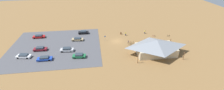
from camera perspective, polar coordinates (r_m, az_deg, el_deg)
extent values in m
plane|color=olive|center=(61.26, 1.81, 1.36)|extent=(160.00, 160.00, 0.00)
cube|color=#4C4C51|center=(61.33, -20.09, -0.49)|extent=(32.92, 29.33, 0.05)
cube|color=#C6B28E|center=(54.74, 15.79, -1.76)|extent=(12.92, 7.31, 2.82)
pyramid|color=gray|center=(53.51, 16.16, 0.63)|extent=(15.50, 9.89, 2.36)
cylinder|color=brown|center=(61.61, 20.70, 1.00)|extent=(0.20, 0.20, 2.82)
cylinder|color=brown|center=(56.32, 6.91, 0.13)|extent=(0.20, 0.20, 2.82)
cylinder|color=brown|center=(54.59, 24.97, -3.66)|extent=(0.20, 0.20, 2.82)
cylinder|color=brown|center=(48.54, 9.54, -5.24)|extent=(0.20, 0.20, 2.82)
cylinder|color=brown|center=(67.19, 3.29, 4.35)|extent=(0.60, 0.60, 0.90)
cylinder|color=#99999E|center=(61.38, -2.59, 2.55)|extent=(0.08, 0.08, 2.20)
cube|color=#1959B2|center=(61.03, -2.60, 3.22)|extent=(0.56, 0.04, 0.40)
torus|color=black|center=(62.34, 11.61, 1.62)|extent=(0.59, 0.47, 0.71)
torus|color=black|center=(63.11, 12.13, 1.91)|extent=(0.59, 0.47, 0.71)
cylinder|color=#197A7F|center=(62.67, 11.88, 1.86)|extent=(0.75, 0.59, 0.04)
cylinder|color=#197A7F|center=(62.49, 11.80, 1.90)|extent=(0.04, 0.04, 0.45)
cube|color=black|center=(62.39, 11.82, 2.08)|extent=(0.21, 0.19, 0.05)
cylinder|color=#197A7F|center=(62.93, 12.10, 2.07)|extent=(0.04, 0.04, 0.46)
cylinder|color=black|center=(62.83, 12.12, 2.26)|extent=(0.32, 0.40, 0.03)
torus|color=black|center=(60.68, 7.90, 1.15)|extent=(0.31, 0.64, 0.68)
torus|color=black|center=(59.74, 7.75, 0.69)|extent=(0.31, 0.64, 0.68)
cylinder|color=orange|center=(60.16, 7.83, 1.02)|extent=(0.42, 0.91, 0.04)
cylinder|color=orange|center=(60.28, 7.87, 1.18)|extent=(0.04, 0.04, 0.42)
cube|color=black|center=(60.18, 7.88, 1.36)|extent=(0.15, 0.22, 0.05)
cylinder|color=orange|center=(59.73, 7.78, 0.93)|extent=(0.04, 0.04, 0.45)
cylinder|color=black|center=(59.63, 7.79, 1.12)|extent=(0.45, 0.22, 0.03)
torus|color=black|center=(59.93, 5.92, 0.88)|extent=(0.31, 0.60, 0.64)
torus|color=black|center=(60.84, 6.13, 1.33)|extent=(0.31, 0.60, 0.64)
cylinder|color=#722D9E|center=(60.34, 6.03, 1.20)|extent=(0.45, 0.89, 0.04)
cylinder|color=#722D9E|center=(60.14, 6.00, 1.18)|extent=(0.04, 0.04, 0.36)
cube|color=black|center=(60.05, 6.00, 1.33)|extent=(0.16, 0.22, 0.05)
cylinder|color=#722D9E|center=(60.66, 6.12, 1.46)|extent=(0.04, 0.04, 0.41)
cylinder|color=black|center=(60.56, 6.13, 1.63)|extent=(0.45, 0.23, 0.03)
torus|color=black|center=(69.58, 20.41, 3.27)|extent=(0.63, 0.21, 0.64)
torus|color=black|center=(68.97, 19.81, 3.15)|extent=(0.63, 0.21, 0.64)
cylinder|color=black|center=(69.23, 20.13, 3.29)|extent=(0.86, 0.26, 0.04)
cylinder|color=black|center=(69.31, 20.24, 3.37)|extent=(0.04, 0.04, 0.36)
cube|color=black|center=(69.24, 20.27, 3.50)|extent=(0.21, 0.13, 0.05)
cylinder|color=black|center=(68.95, 19.90, 3.32)|extent=(0.04, 0.04, 0.40)
cylinder|color=black|center=(68.87, 19.93, 3.47)|extent=(0.16, 0.47, 0.03)
torus|color=black|center=(67.28, 15.59, 3.21)|extent=(0.68, 0.14, 0.68)
torus|color=black|center=(67.03, 14.75, 3.23)|extent=(0.68, 0.14, 0.68)
cylinder|color=red|center=(67.11, 15.18, 3.31)|extent=(0.93, 0.17, 0.04)
cylinder|color=red|center=(67.12, 15.34, 3.38)|extent=(0.04, 0.04, 0.41)
cube|color=black|center=(67.03, 15.36, 3.54)|extent=(0.21, 0.11, 0.05)
cylinder|color=red|center=(66.96, 14.86, 3.40)|extent=(0.04, 0.04, 0.45)
cylinder|color=black|center=(66.87, 14.88, 3.58)|extent=(0.10, 0.48, 0.03)
torus|color=black|center=(58.75, 6.32, 0.28)|extent=(0.69, 0.19, 0.69)
torus|color=black|center=(59.17, 7.22, 0.44)|extent=(0.69, 0.19, 0.69)
cylinder|color=#1E7F38|center=(58.91, 6.78, 0.46)|extent=(0.93, 0.24, 0.04)
cylinder|color=#1E7F38|center=(58.78, 6.62, 0.52)|extent=(0.04, 0.04, 0.44)
cube|color=black|center=(58.68, 6.63, 0.71)|extent=(0.21, 0.12, 0.05)
cylinder|color=#1E7F38|center=(59.02, 7.14, 0.63)|extent=(0.04, 0.04, 0.47)
cylinder|color=black|center=(58.91, 7.16, 0.83)|extent=(0.13, 0.48, 0.03)
torus|color=black|center=(63.77, 15.94, 1.67)|extent=(0.47, 0.50, 0.65)
torus|color=black|center=(63.41, 16.81, 1.37)|extent=(0.47, 0.50, 0.65)
cylinder|color=silver|center=(63.54, 16.39, 1.61)|extent=(0.70, 0.76, 0.04)
cylinder|color=silver|center=(63.57, 16.24, 1.72)|extent=(0.04, 0.04, 0.37)
cube|color=black|center=(63.49, 16.26, 1.87)|extent=(0.19, 0.20, 0.05)
cylinder|color=silver|center=(63.34, 16.76, 1.59)|extent=(0.04, 0.04, 0.46)
cylinder|color=black|center=(63.24, 16.78, 1.78)|extent=(0.38, 0.35, 0.03)
cube|color=red|center=(70.42, -25.36, 2.78)|extent=(4.72, 1.82, 0.63)
cube|color=#2D3842|center=(70.20, -25.46, 3.20)|extent=(2.66, 1.57, 0.52)
cylinder|color=black|center=(70.36, -26.70, 2.24)|extent=(0.64, 0.23, 0.64)
cylinder|color=black|center=(71.65, -26.39, 2.78)|extent=(0.64, 0.23, 0.64)
cylinder|color=black|center=(69.39, -24.21, 2.47)|extent=(0.64, 0.23, 0.64)
cylinder|color=black|center=(70.70, -23.95, 3.00)|extent=(0.64, 0.23, 0.64)
cube|color=black|center=(68.53, -10.48, 4.56)|extent=(4.38, 2.00, 0.69)
cube|color=#2D3842|center=(68.29, -10.52, 5.01)|extent=(2.47, 1.72, 0.49)
cylinder|color=black|center=(68.03, -11.74, 4.02)|extent=(0.65, 0.24, 0.64)
cylinder|color=black|center=(69.53, -11.63, 4.59)|extent=(0.65, 0.24, 0.64)
cylinder|color=black|center=(67.76, -9.26, 4.15)|extent=(0.65, 0.24, 0.64)
cylinder|color=black|center=(69.27, -9.20, 4.73)|extent=(0.65, 0.24, 0.64)
cube|color=maroon|center=(60.35, -24.96, -1.40)|extent=(4.55, 1.89, 0.64)
cube|color=#2D3842|center=(60.09, -25.07, -0.92)|extent=(2.56, 1.64, 0.52)
cylinder|color=black|center=(60.35, -26.49, -2.02)|extent=(0.64, 0.23, 0.64)
cylinder|color=black|center=(61.63, -26.06, -1.28)|extent=(0.64, 0.23, 0.64)
cylinder|color=black|center=(59.31, -23.72, -1.90)|extent=(0.64, 0.23, 0.64)
cylinder|color=black|center=(60.61, -23.35, -1.15)|extent=(0.64, 0.23, 0.64)
cube|color=#1E42B2|center=(54.13, -23.61, -4.70)|extent=(4.66, 1.86, 0.57)
cube|color=#2D3842|center=(53.86, -23.72, -4.22)|extent=(2.61, 1.63, 0.49)
cylinder|color=black|center=(54.09, -25.38, -5.39)|extent=(0.64, 0.22, 0.64)
cylinder|color=black|center=(55.37, -24.94, -4.46)|extent=(0.64, 0.22, 0.64)
cylinder|color=black|center=(53.12, -22.14, -5.28)|extent=(0.64, 0.22, 0.64)
cylinder|color=black|center=(54.43, -21.78, -4.33)|extent=(0.64, 0.22, 0.64)
cube|color=#1E6B3D|center=(52.05, -12.04, -4.01)|extent=(4.38, 2.24, 0.65)
cube|color=#2D3842|center=(51.75, -12.10, -3.48)|extent=(2.51, 1.85, 0.50)
cylinder|color=black|center=(51.78, -13.72, -4.72)|extent=(0.66, 0.28, 0.64)
cylinder|color=black|center=(53.12, -13.41, -3.74)|extent=(0.66, 0.28, 0.64)
cylinder|color=black|center=(51.26, -10.56, -4.71)|extent=(0.66, 0.28, 0.64)
cylinder|color=black|center=(52.62, -10.34, -3.72)|extent=(0.66, 0.28, 0.64)
cube|color=#BCBCC1|center=(56.51, -16.30, -1.75)|extent=(4.70, 2.14, 0.68)
cube|color=#2D3842|center=(56.21, -16.38, -1.21)|extent=(2.67, 1.78, 0.55)
cylinder|color=black|center=(56.34, -17.96, -2.41)|extent=(0.65, 0.26, 0.64)
cylinder|color=black|center=(57.67, -17.62, -1.59)|extent=(0.65, 0.26, 0.64)
cylinder|color=black|center=(55.61, -14.85, -2.35)|extent=(0.65, 0.26, 0.64)
cylinder|color=black|center=(56.97, -14.59, -1.51)|extent=(0.65, 0.26, 0.64)
cube|color=tan|center=(63.04, -12.59, 2.03)|extent=(4.63, 2.16, 0.57)
cube|color=#2D3842|center=(62.82, -12.64, 2.45)|extent=(2.65, 1.75, 0.45)
cylinder|color=black|center=(62.79, -14.05, 1.54)|extent=(0.66, 0.28, 0.64)
cylinder|color=black|center=(64.09, -13.80, 2.16)|extent=(0.66, 0.28, 0.64)
cylinder|color=black|center=(62.19, -11.31, 1.60)|extent=(0.66, 0.28, 0.64)
cylinder|color=black|center=(63.50, -11.11, 2.21)|extent=(0.66, 0.28, 0.64)
cube|color=white|center=(58.58, -29.80, -3.63)|extent=(4.82, 2.58, 0.58)
cube|color=#2D3842|center=(58.34, -29.93, -3.20)|extent=(2.80, 2.04, 0.45)
cylinder|color=black|center=(58.92, -31.43, -4.14)|extent=(0.67, 0.32, 0.64)
cylinder|color=black|center=(60.07, -30.67, -3.30)|extent=(0.67, 0.32, 0.64)
cylinder|color=black|center=(57.29, -28.81, -4.31)|extent=(0.67, 0.32, 0.64)
cylinder|color=black|center=(58.47, -28.08, -3.43)|extent=(0.67, 0.32, 0.64)
cube|color=#2D3347|center=(69.18, 11.97, 4.50)|extent=(0.39, 0.40, 0.90)
cylinder|color=yellow|center=(68.89, 12.04, 5.05)|extent=(0.36, 0.36, 0.57)
sphere|color=tan|center=(68.73, 12.07, 5.36)|extent=(0.24, 0.24, 0.24)
cube|color=#2D3347|center=(66.22, 5.05, 3.86)|extent=(0.39, 0.35, 0.82)
cylinder|color=yellow|center=(65.92, 5.08, 4.44)|extent=(0.36, 0.36, 0.65)
sphere|color=tan|center=(65.73, 5.10, 4.79)|extent=(0.24, 0.24, 0.24)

